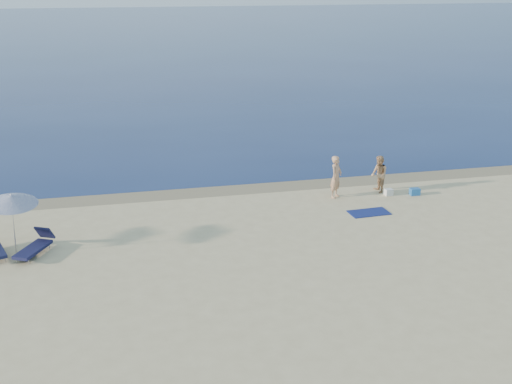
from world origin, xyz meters
TOP-DOWN VIEW (x-y plane):
  - sea at (0.00, 100.00)m, footprint 240.00×160.00m
  - wet_sand_strip at (0.00, 19.40)m, footprint 240.00×1.60m
  - person_left at (3.29, 17.40)m, footprint 0.80×0.80m
  - person_right at (5.41, 17.63)m, footprint 0.65×0.83m
  - beach_towel at (3.98, 15.21)m, footprint 1.70×1.01m
  - white_bag at (5.68, 17.10)m, footprint 0.36×0.31m
  - blue_cooler at (6.84, 16.88)m, footprint 0.44×0.32m
  - umbrella_near at (-9.68, 14.24)m, footprint 2.37×2.38m
  - lounger_right at (-9.06, 14.00)m, footprint 1.37×1.91m

SIDE VIEW (x-z plane):
  - wet_sand_strip at x=0.00m, z-range 0.00..0.00m
  - sea at x=0.00m, z-range 0.00..0.01m
  - beach_towel at x=3.98m, z-range 0.00..0.03m
  - white_bag at x=5.68m, z-range 0.00..0.29m
  - blue_cooler at x=6.84m, z-range 0.00..0.30m
  - lounger_right at x=-9.06m, z-range -0.11..0.70m
  - person_right at x=5.41m, z-range 0.00..1.67m
  - person_left at x=3.29m, z-range 0.00..1.88m
  - umbrella_near at x=-9.68m, z-range 0.85..3.17m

